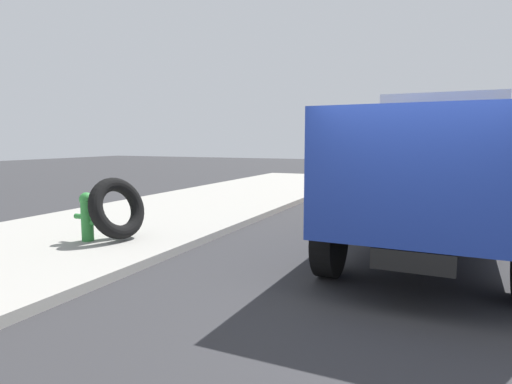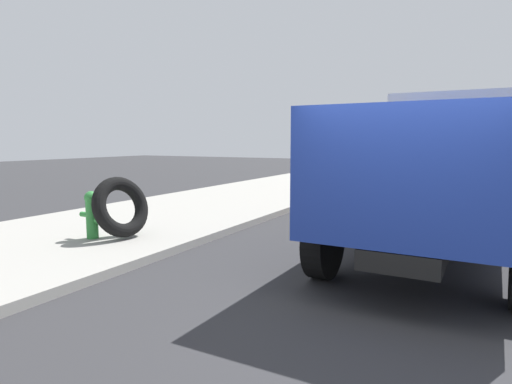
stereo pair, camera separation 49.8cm
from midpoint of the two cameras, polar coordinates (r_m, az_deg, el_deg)
ground_plane at (r=5.34m, az=21.17°, el=-15.65°), size 80.00×80.00×0.00m
sidewalk_curb at (r=8.77m, az=-26.54°, el=-6.59°), size 36.00×5.00×0.15m
fire_hydrant at (r=8.65m, az=-19.28°, el=-2.67°), size 0.25×0.56×0.90m
loose_tire at (r=8.51m, az=-15.79°, el=-1.90°), size 1.26×0.81×1.20m
dump_truck_blue at (r=8.50m, az=24.69°, el=3.57°), size 7.06×2.93×3.00m
dump_truck_red at (r=17.85m, az=25.89°, el=4.88°), size 7.11×3.07×3.00m
dump_truck_green at (r=29.41m, az=26.43°, el=5.35°), size 7.05×2.92×3.00m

